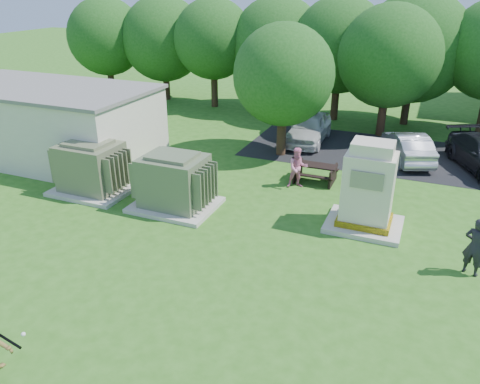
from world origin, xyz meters
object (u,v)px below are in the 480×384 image
at_px(transformer_left, 92,168).
at_px(person_by_generator, 475,247).
at_px(picnic_table, 315,171).
at_px(person_at_picnic, 298,168).
at_px(transformer_right, 174,183).
at_px(generator_cabinet, 368,191).
at_px(car_white, 309,128).
at_px(car_silver_a, 407,146).

distance_m(transformer_left, person_by_generator, 13.65).
bearing_deg(transformer_left, picnic_table, 29.15).
bearing_deg(person_at_picnic, transformer_left, 178.42).
bearing_deg(picnic_table, person_at_picnic, -121.39).
bearing_deg(transformer_right, generator_cabinet, 9.54).
bearing_deg(generator_cabinet, person_by_generator, -26.95).
distance_m(person_by_generator, car_white, 12.38).
relative_size(transformer_right, person_at_picnic, 1.81).
bearing_deg(car_silver_a, person_at_picnic, 30.87).
distance_m(generator_cabinet, car_silver_a, 7.43).
distance_m(generator_cabinet, person_at_picnic, 3.92).
distance_m(picnic_table, car_silver_a, 5.27).
height_order(transformer_left, person_by_generator, transformer_left).
height_order(person_by_generator, person_at_picnic, person_by_generator).
relative_size(transformer_left, picnic_table, 1.73).
xyz_separation_m(transformer_left, car_white, (6.22, 9.38, -0.22)).
xyz_separation_m(transformer_left, transformer_right, (3.70, 0.00, 0.00)).
relative_size(transformer_left, transformer_right, 1.00).
bearing_deg(transformer_right, car_silver_a, 48.74).
bearing_deg(person_by_generator, car_white, -31.25).
distance_m(transformer_left, car_white, 11.26).
bearing_deg(car_white, car_silver_a, -12.21).
distance_m(transformer_right, car_white, 9.72).
height_order(person_by_generator, car_white, person_by_generator).
bearing_deg(person_by_generator, person_at_picnic, -10.77).
relative_size(person_at_picnic, car_white, 0.37).
relative_size(transformer_left, car_silver_a, 0.74).
xyz_separation_m(person_by_generator, car_white, (-7.42, 9.91, -0.13)).
distance_m(transformer_right, generator_cabinet, 6.79).
xyz_separation_m(generator_cabinet, car_white, (-4.17, 8.26, -0.57)).
xyz_separation_m(transformer_left, generator_cabinet, (10.39, 1.12, 0.36)).
bearing_deg(picnic_table, car_silver_a, 51.28).
bearing_deg(person_at_picnic, car_white, 73.46).
height_order(transformer_left, generator_cabinet, generator_cabinet).
height_order(generator_cabinet, car_silver_a, generator_cabinet).
xyz_separation_m(person_by_generator, person_at_picnic, (-6.31, 4.05, -0.05)).
bearing_deg(generator_cabinet, picnic_table, 127.96).
bearing_deg(person_by_generator, car_silver_a, -52.58).
bearing_deg(generator_cabinet, transformer_left, -173.83).
bearing_deg(person_at_picnic, generator_cabinet, -65.32).
distance_m(picnic_table, person_at_picnic, 1.07).
bearing_deg(transformer_left, car_white, 56.46).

